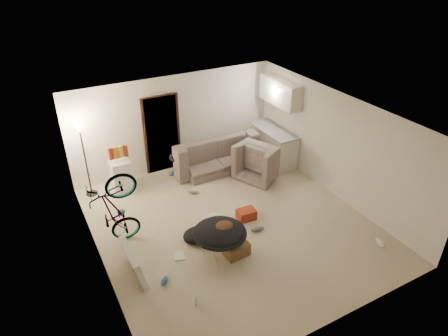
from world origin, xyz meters
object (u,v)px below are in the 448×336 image
saucer_chair (220,237)px  juicer (247,214)px  mini_fridge (121,175)px  drink_case_a (236,249)px  floor_lamp (83,146)px  tv_box (134,262)px  sofa (213,155)px  kitchen_counter (273,146)px  bicycle (118,226)px  armchair (263,162)px  drink_case_b (246,214)px

saucer_chair → juicer: (1.10, 0.78, -0.35)m
mini_fridge → drink_case_a: 3.67m
floor_lamp → drink_case_a: size_ratio=3.88×
tv_box → drink_case_a: tv_box is taller
sofa → mini_fridge: mini_fridge is taller
floor_lamp → kitchen_counter: floor_lamp is taller
floor_lamp → saucer_chair: floor_lamp is taller
sofa → tv_box: sofa is taller
bicycle → drink_case_a: bearing=-120.5°
bicycle → sofa: bearing=-52.3°
kitchen_counter → armchair: (-0.67, -0.52, -0.09)m
sofa → drink_case_a: 3.54m
kitchen_counter → juicer: size_ratio=7.13×
floor_lamp → drink_case_a: floor_lamp is taller
floor_lamp → tv_box: 3.27m
juicer → drink_case_a: bearing=-131.4°
drink_case_a → tv_box: bearing=163.4°
floor_lamp → tv_box: bearing=-88.2°
kitchen_counter → armchair: 0.85m
mini_fridge → kitchen_counter: bearing=-8.7°
kitchen_counter → drink_case_a: 4.05m
sofa → armchair: (0.96, -0.97, 0.01)m
tv_box → bicycle: bearing=90.6°
armchair → drink_case_a: bearing=112.3°
armchair → bicycle: bearing=78.1°
floor_lamp → drink_case_b: size_ratio=4.58×
sofa → drink_case_b: bearing=80.5°
saucer_chair → tv_box: bearing=171.0°
armchair → bicycle: 4.18m
drink_case_b → kitchen_counter: bearing=47.9°
sofa → mini_fridge: 2.47m
drink_case_b → juicer: bearing=40.4°
tv_box → drink_case_a: (1.91, -0.41, -0.18)m
bicycle → juicer: (2.73, -0.46, -0.37)m
drink_case_a → juicer: (0.82, 0.94, -0.05)m
armchair → juicer: bearing=111.7°
saucer_chair → drink_case_a: (0.28, -0.16, -0.30)m
sofa → tv_box: 4.26m
juicer → bicycle: bearing=170.5°
drink_case_a → juicer: drink_case_a is taller
drink_case_a → mini_fridge: bearing=106.0°
drink_case_a → sofa: bearing=65.9°
saucer_chair → drink_case_a: saucer_chair is taller
drink_case_b → drink_case_a: bearing=-126.8°
armchair → juicer: (-1.33, -1.43, -0.26)m
armchair → drink_case_a: armchair is taller
saucer_chair → juicer: saucer_chair is taller
saucer_chair → sofa: bearing=65.0°
saucer_chair → kitchen_counter: bearing=41.2°
drink_case_a → armchair: bearing=43.4°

